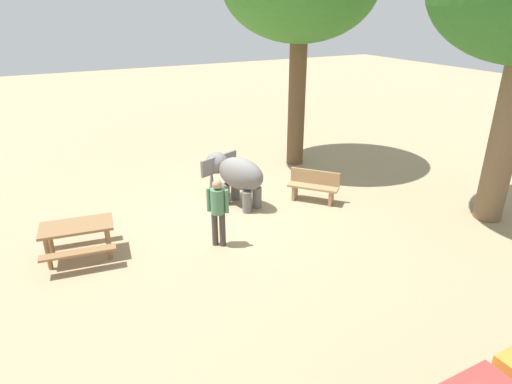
% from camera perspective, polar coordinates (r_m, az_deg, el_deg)
% --- Properties ---
extents(ground_plane, '(60.00, 60.00, 0.00)m').
position_cam_1_polar(ground_plane, '(12.14, -2.41, -1.90)').
color(ground_plane, tan).
extents(elephant, '(1.56, 1.97, 1.38)m').
position_cam_1_polar(elephant, '(11.99, -2.73, 2.34)').
color(elephant, slate).
rests_on(elephant, ground_plane).
extents(person_handler, '(0.42, 0.35, 1.62)m').
position_cam_1_polar(person_handler, '(9.86, -4.96, -2.06)').
color(person_handler, '#3F3833').
rests_on(person_handler, ground_plane).
extents(wooden_bench, '(1.22, 1.32, 0.88)m').
position_cam_1_polar(wooden_bench, '(12.41, 7.50, 0.87)').
color(wooden_bench, '#9E7A51').
rests_on(wooden_bench, ground_plane).
extents(picnic_table_near, '(1.69, 1.67, 0.78)m').
position_cam_1_polar(picnic_table_near, '(10.29, -22.14, -4.94)').
color(picnic_table_near, olive).
rests_on(picnic_table_near, ground_plane).
extents(feed_bucket, '(0.36, 0.36, 0.32)m').
position_cam_1_polar(feed_bucket, '(14.72, -1.29, 3.39)').
color(feed_bucket, gray).
rests_on(feed_bucket, ground_plane).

